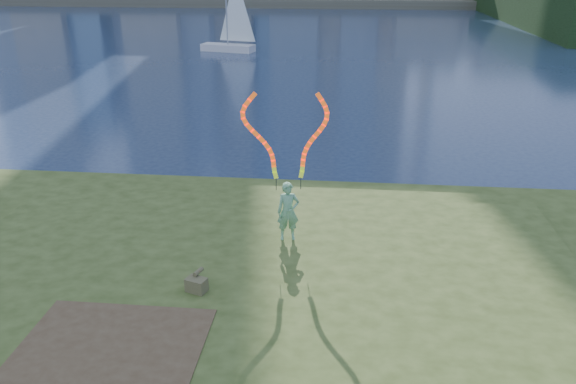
# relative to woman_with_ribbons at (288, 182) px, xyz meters

# --- Properties ---
(ground) EXTENTS (320.00, 320.00, 0.00)m
(ground) POSITION_rel_woman_with_ribbons_xyz_m (-0.47, -1.43, -2.26)
(ground) COLOR #1A2843
(ground) RESTS_ON ground
(grassy_knoll) EXTENTS (20.00, 18.00, 0.80)m
(grassy_knoll) POSITION_rel_woman_with_ribbons_xyz_m (-0.47, -3.72, -1.92)
(grassy_knoll) COLOR #334117
(grassy_knoll) RESTS_ON ground
(dirt_patch) EXTENTS (3.20, 3.00, 0.02)m
(dirt_patch) POSITION_rel_woman_with_ribbons_xyz_m (-2.67, -4.63, -1.45)
(dirt_patch) COLOR #47331E
(dirt_patch) RESTS_ON grassy_knoll
(woman_with_ribbons) EXTENTS (1.94, 0.53, 3.84)m
(woman_with_ribbons) POSITION_rel_woman_with_ribbons_xyz_m (0.00, 0.00, 0.00)
(woman_with_ribbons) COLOR #176E28
(woman_with_ribbons) RESTS_ON grassy_knoll
(canvas_bag) EXTENTS (0.47, 0.53, 0.39)m
(canvas_bag) POSITION_rel_woman_with_ribbons_xyz_m (-1.61, -2.49, -1.30)
(canvas_bag) COLOR #484225
(canvas_bag) RESTS_ON grassy_knoll
(sailboat) EXTENTS (4.59, 2.37, 6.91)m
(sailboat) POSITION_rel_woman_with_ribbons_xyz_m (-7.93, 33.33, -1.07)
(sailboat) COLOR silver
(sailboat) RESTS_ON ground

